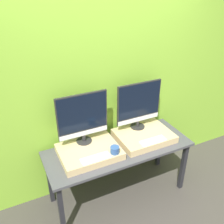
% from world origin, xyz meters
% --- Properties ---
extents(ground_plane, '(12.00, 12.00, 0.00)m').
position_xyz_m(ground_plane, '(0.00, 0.00, 0.00)').
color(ground_plane, '#423D38').
extents(wall_back, '(8.00, 0.04, 2.60)m').
position_xyz_m(wall_back, '(0.00, 0.70, 1.30)').
color(wall_back, '#8CC638').
rests_on(wall_back, ground_plane).
extents(workbench, '(1.67, 0.63, 0.72)m').
position_xyz_m(workbench, '(0.00, 0.31, 0.64)').
color(workbench, '#47474C').
rests_on(workbench, ground_plane).
extents(wooden_riser_left, '(0.64, 0.50, 0.08)m').
position_xyz_m(wooden_riser_left, '(-0.35, 0.34, 0.76)').
color(wooden_riser_left, '#D6B77F').
rests_on(wooden_riser_left, workbench).
extents(monitor_left, '(0.56, 0.17, 0.58)m').
position_xyz_m(monitor_left, '(-0.35, 0.49, 1.12)').
color(monitor_left, '#282828').
rests_on(monitor_left, wooden_riser_left).
extents(keyboard_left, '(0.31, 0.11, 0.01)m').
position_xyz_m(keyboard_left, '(-0.35, 0.15, 0.81)').
color(keyboard_left, silver).
rests_on(keyboard_left, wooden_riser_left).
extents(mug, '(0.10, 0.10, 0.08)m').
position_xyz_m(mug, '(-0.13, 0.15, 0.84)').
color(mug, '#335693').
rests_on(mug, wooden_riser_left).
extents(wooden_riser_right, '(0.64, 0.50, 0.08)m').
position_xyz_m(wooden_riser_right, '(0.35, 0.34, 0.76)').
color(wooden_riser_right, '#D6B77F').
rests_on(wooden_riser_right, workbench).
extents(monitor_right, '(0.56, 0.17, 0.58)m').
position_xyz_m(monitor_right, '(0.35, 0.49, 1.12)').
color(monitor_right, '#282828').
rests_on(monitor_right, wooden_riser_right).
extents(keyboard_right, '(0.31, 0.11, 0.01)m').
position_xyz_m(keyboard_right, '(0.35, 0.15, 0.81)').
color(keyboard_right, silver).
rests_on(keyboard_right, wooden_riser_right).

